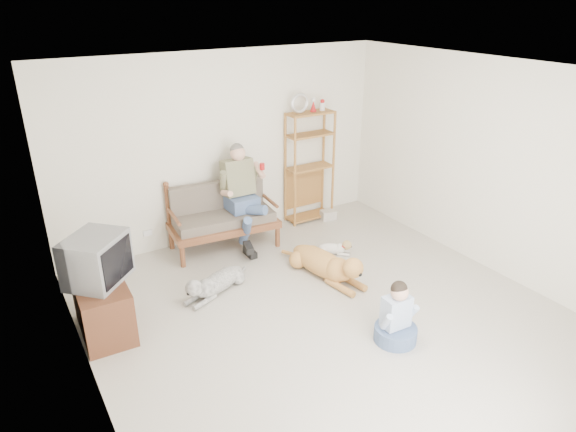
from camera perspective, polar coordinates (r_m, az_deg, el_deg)
floor at (r=5.90m, az=5.18°, el=-11.66°), size 5.50×5.50×0.00m
ceiling at (r=4.87m, az=6.37°, el=15.27°), size 5.50×5.50×0.00m
wall_back at (r=7.48m, az=-7.03°, el=7.60°), size 5.00×0.00×5.00m
wall_left at (r=4.36m, az=-21.90°, el=-6.28°), size 0.00×5.50×5.50m
wall_right at (r=6.95m, az=22.55°, el=4.68°), size 0.00×5.50×5.50m
loveseat at (r=7.36m, az=-7.40°, el=0.13°), size 1.56×0.84×0.95m
man at (r=7.20m, az=-4.89°, el=1.42°), size 0.56×0.81×1.31m
etagere at (r=8.07m, az=2.40°, el=5.58°), size 0.78×0.34×2.04m
book_stack at (r=8.35m, az=4.50°, el=0.13°), size 0.26×0.21×0.15m
tv_stand at (r=5.91m, az=-19.93°, el=-9.55°), size 0.53×0.92×0.60m
crt_tv at (r=5.68m, az=-20.49°, el=-4.53°), size 0.79×0.79×0.52m
wall_outlet at (r=7.44m, az=-15.34°, el=-1.84°), size 0.12×0.02×0.08m
golden_retriever at (r=6.64m, az=4.38°, el=-5.39°), size 0.52×1.47×0.45m
shaggy_dog at (r=6.37m, az=-8.22°, el=-7.42°), size 1.06×0.56×0.34m
terrier at (r=7.26m, az=5.41°, el=-3.54°), size 0.47×0.42×0.21m
child at (r=5.58m, az=11.94°, el=-11.20°), size 0.45×0.45×0.71m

